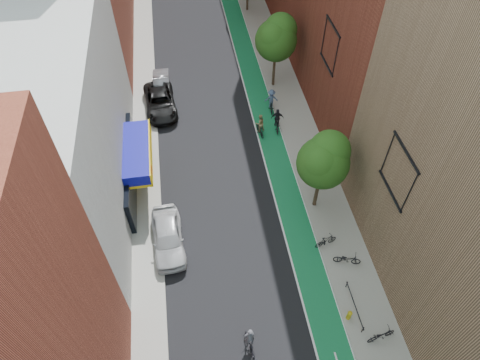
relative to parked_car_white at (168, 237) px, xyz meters
name	(u,v)px	position (x,y,z in m)	size (l,w,h in m)	color
bike_lane	(252,74)	(8.60, 17.57, -0.82)	(2.00, 68.00, 0.01)	#126841
sidewalk_left	(144,84)	(-1.40, 17.57, -0.75)	(2.00, 68.00, 0.15)	gray
sidewalk_right	(278,71)	(11.10, 17.57, -0.75)	(3.00, 68.00, 0.15)	gray
building_left_white	(49,129)	(-6.40, 5.57, 5.17)	(8.00, 20.00, 12.00)	silver
tree_near	(324,160)	(10.25, 1.59, 3.83)	(3.40, 3.36, 6.42)	#332619
tree_mid	(277,37)	(10.25, 15.59, 4.06)	(3.55, 3.53, 6.74)	#332619
parked_car_white	(168,237)	(0.00, 0.00, 0.00)	(1.96, 4.86, 1.66)	silver
parked_car_black	(160,102)	(0.00, 13.84, -0.07)	(2.51, 5.45, 1.52)	black
parked_car_silver	(162,84)	(0.21, 16.45, -0.16)	(1.41, 4.05, 1.34)	gray
cyclist_lead	(250,342)	(4.04, -7.38, -0.13)	(0.80, 1.64, 2.03)	black
cyclist_lane_near	(260,126)	(7.80, 9.42, 0.00)	(0.87, 1.58, 1.92)	black
cyclist_lane_mid	(277,122)	(9.30, 9.74, -0.05)	(1.03, 1.70, 2.03)	black
cyclist_lane_far	(271,101)	(9.30, 12.20, 0.13)	(1.17, 1.61, 2.08)	black
parked_bike_near	(347,259)	(10.93, -3.24, -0.23)	(0.60, 1.71, 0.90)	black
parked_bike_mid	(326,241)	(10.00, -1.76, -0.21)	(0.44, 1.55, 0.93)	black
parked_bike_far	(381,335)	(11.26, -8.12, -0.23)	(0.59, 1.70, 0.89)	black
fire_hydrant	(349,315)	(9.90, -6.73, -0.26)	(0.28, 0.28, 0.79)	gold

